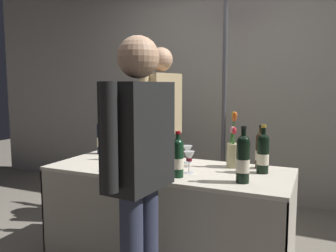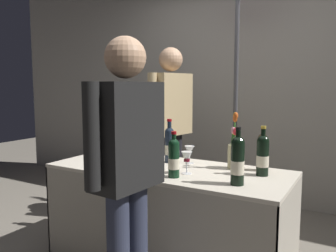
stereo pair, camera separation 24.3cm
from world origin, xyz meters
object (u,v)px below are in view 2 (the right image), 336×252
(booth_signpost, at_px, (236,75))
(tasting_table, at_px, (168,197))
(featured_wine_bottle, at_px, (263,155))
(taster_foreground_right, at_px, (127,160))
(wine_glass_mid, at_px, (190,150))
(wine_glass_near_vendor, at_px, (187,158))
(vendor_presenter, at_px, (171,117))
(flower_vase, at_px, (235,152))
(display_bottle_0, at_px, (134,143))

(booth_signpost, bearing_deg, tasting_table, -93.90)
(featured_wine_bottle, relative_size, taster_foreground_right, 0.21)
(tasting_table, height_order, booth_signpost, booth_signpost)
(wine_glass_mid, bearing_deg, featured_wine_bottle, -8.29)
(wine_glass_mid, xyz_separation_m, booth_signpost, (0.01, 1.00, 0.58))
(wine_glass_near_vendor, height_order, taster_foreground_right, taster_foreground_right)
(tasting_table, height_order, taster_foreground_right, taster_foreground_right)
(wine_glass_near_vendor, xyz_separation_m, wine_glass_mid, (-0.12, 0.29, -0.01))
(wine_glass_near_vendor, bearing_deg, vendor_presenter, 124.93)
(vendor_presenter, xyz_separation_m, taster_foreground_right, (0.58, -1.49, -0.08))
(vendor_presenter, relative_size, booth_signpost, 0.71)
(tasting_table, distance_m, wine_glass_mid, 0.38)
(tasting_table, height_order, wine_glass_near_vendor, wine_glass_near_vendor)
(tasting_table, distance_m, vendor_presenter, 1.06)
(wine_glass_mid, xyz_separation_m, vendor_presenter, (-0.51, 0.62, 0.18))
(flower_vase, bearing_deg, vendor_presenter, 144.54)
(featured_wine_bottle, xyz_separation_m, taster_foreground_right, (-0.51, -0.79, 0.06))
(featured_wine_bottle, bearing_deg, flower_vase, 157.85)
(display_bottle_0, bearing_deg, tasting_table, -16.16)
(tasting_table, height_order, vendor_presenter, vendor_presenter)
(tasting_table, xyz_separation_m, booth_signpost, (0.08, 1.20, 0.90))
(display_bottle_0, relative_size, wine_glass_mid, 2.29)
(display_bottle_0, bearing_deg, vendor_presenter, 95.33)
(display_bottle_0, bearing_deg, booth_signpost, 67.31)
(wine_glass_near_vendor, relative_size, wine_glass_mid, 1.12)
(wine_glass_near_vendor, height_order, booth_signpost, booth_signpost)
(tasting_table, distance_m, taster_foreground_right, 0.80)
(taster_foreground_right, bearing_deg, display_bottle_0, 38.71)
(featured_wine_bottle, relative_size, booth_signpost, 0.14)
(wine_glass_near_vendor, distance_m, booth_signpost, 1.41)
(taster_foreground_right, bearing_deg, featured_wine_bottle, -27.25)
(featured_wine_bottle, xyz_separation_m, booth_signpost, (-0.56, 1.08, 0.54))
(vendor_presenter, height_order, taster_foreground_right, vendor_presenter)
(display_bottle_0, height_order, vendor_presenter, vendor_presenter)
(tasting_table, relative_size, taster_foreground_right, 1.10)
(tasting_table, relative_size, wine_glass_near_vendor, 11.47)
(tasting_table, height_order, flower_vase, flower_vase)
(flower_vase, bearing_deg, tasting_table, -154.18)
(wine_glass_near_vendor, bearing_deg, taster_foreground_right, -95.67)
(featured_wine_bottle, xyz_separation_m, flower_vase, (-0.22, 0.09, -0.02))
(vendor_presenter, bearing_deg, booth_signpost, 136.95)
(featured_wine_bottle, relative_size, wine_glass_near_vendor, 2.19)
(featured_wine_bottle, distance_m, wine_glass_mid, 0.58)
(wine_glass_near_vendor, relative_size, taster_foreground_right, 0.10)
(display_bottle_0, height_order, booth_signpost, booth_signpost)
(wine_glass_near_vendor, distance_m, flower_vase, 0.37)
(display_bottle_0, height_order, taster_foreground_right, taster_foreground_right)
(flower_vase, bearing_deg, display_bottle_0, -173.08)
(tasting_table, bearing_deg, display_bottle_0, 163.84)
(wine_glass_near_vendor, bearing_deg, tasting_table, 156.12)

